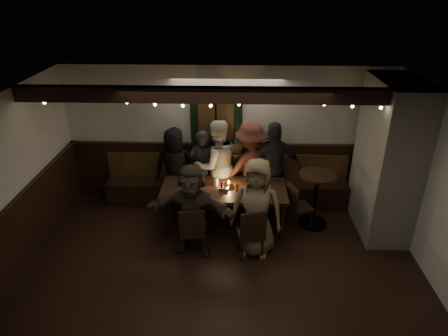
{
  "coord_description": "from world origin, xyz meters",
  "views": [
    {
      "loc": [
        0.17,
        -4.5,
        4.03
      ],
      "look_at": [
        -0.03,
        1.6,
        1.05
      ],
      "focal_mm": 32.0,
      "sensor_mm": 36.0,
      "label": 1
    }
  ],
  "objects_px": {
    "person_d": "(251,167)",
    "person_g": "(257,208)",
    "high_top": "(316,193)",
    "chair_end": "(296,204)",
    "dining_table": "(224,192)",
    "person_a": "(175,168)",
    "person_c": "(217,165)",
    "person_f": "(192,210)",
    "chair_near_left": "(192,229)",
    "person_b": "(203,170)",
    "chair_near_right": "(252,231)",
    "person_e": "(274,167)"
  },
  "relations": [
    {
      "from": "person_a",
      "to": "person_c",
      "type": "xyz_separation_m",
      "value": [
        0.78,
        -0.09,
        0.1
      ]
    },
    {
      "from": "dining_table",
      "to": "person_e",
      "type": "relative_size",
      "value": 1.24
    },
    {
      "from": "person_c",
      "to": "person_d",
      "type": "relative_size",
      "value": 1.03
    },
    {
      "from": "chair_end",
      "to": "chair_near_right",
      "type": "bearing_deg",
      "value": -131.94
    },
    {
      "from": "dining_table",
      "to": "person_g",
      "type": "relative_size",
      "value": 1.31
    },
    {
      "from": "chair_near_right",
      "to": "person_a",
      "type": "relative_size",
      "value": 0.57
    },
    {
      "from": "chair_near_right",
      "to": "person_e",
      "type": "height_order",
      "value": "person_e"
    },
    {
      "from": "person_d",
      "to": "person_f",
      "type": "xyz_separation_m",
      "value": [
        -0.94,
        -1.37,
        -0.09
      ]
    },
    {
      "from": "person_f",
      "to": "dining_table",
      "type": "bearing_deg",
      "value": 66.56
    },
    {
      "from": "dining_table",
      "to": "person_g",
      "type": "bearing_deg",
      "value": -52.41
    },
    {
      "from": "person_a",
      "to": "person_f",
      "type": "height_order",
      "value": "person_a"
    },
    {
      "from": "person_d",
      "to": "chair_near_right",
      "type": "bearing_deg",
      "value": 66.01
    },
    {
      "from": "dining_table",
      "to": "person_d",
      "type": "distance_m",
      "value": 0.84
    },
    {
      "from": "person_d",
      "to": "person_e",
      "type": "height_order",
      "value": "person_e"
    },
    {
      "from": "person_e",
      "to": "person_g",
      "type": "height_order",
      "value": "person_e"
    },
    {
      "from": "chair_near_right",
      "to": "person_b",
      "type": "height_order",
      "value": "person_b"
    },
    {
      "from": "high_top",
      "to": "chair_end",
      "type": "bearing_deg",
      "value": -163.44
    },
    {
      "from": "chair_near_right",
      "to": "high_top",
      "type": "xyz_separation_m",
      "value": [
        1.13,
        0.98,
        0.14
      ]
    },
    {
      "from": "person_a",
      "to": "person_d",
      "type": "bearing_deg",
      "value": 171.95
    },
    {
      "from": "dining_table",
      "to": "chair_near_left",
      "type": "xyz_separation_m",
      "value": [
        -0.46,
        -0.8,
        -0.21
      ]
    },
    {
      "from": "chair_end",
      "to": "person_b",
      "type": "relative_size",
      "value": 0.53
    },
    {
      "from": "chair_end",
      "to": "person_c",
      "type": "relative_size",
      "value": 0.47
    },
    {
      "from": "person_e",
      "to": "person_g",
      "type": "xyz_separation_m",
      "value": [
        -0.37,
        -1.36,
        -0.05
      ]
    },
    {
      "from": "person_a",
      "to": "person_e",
      "type": "height_order",
      "value": "person_e"
    },
    {
      "from": "person_b",
      "to": "person_c",
      "type": "bearing_deg",
      "value": -170.31
    },
    {
      "from": "high_top",
      "to": "person_c",
      "type": "relative_size",
      "value": 0.57
    },
    {
      "from": "high_top",
      "to": "person_b",
      "type": "height_order",
      "value": "person_b"
    },
    {
      "from": "high_top",
      "to": "person_b",
      "type": "xyz_separation_m",
      "value": [
        -1.98,
        0.52,
        0.15
      ]
    },
    {
      "from": "person_c",
      "to": "person_f",
      "type": "bearing_deg",
      "value": 56.41
    },
    {
      "from": "chair_end",
      "to": "person_a",
      "type": "xyz_separation_m",
      "value": [
        -2.18,
        0.72,
        0.31
      ]
    },
    {
      "from": "person_g",
      "to": "chair_near_left",
      "type": "bearing_deg",
      "value": -161.32
    },
    {
      "from": "chair_end",
      "to": "chair_near_left",
      "type": "bearing_deg",
      "value": -153.91
    },
    {
      "from": "person_e",
      "to": "person_f",
      "type": "distance_m",
      "value": 1.93
    },
    {
      "from": "chair_near_left",
      "to": "person_c",
      "type": "bearing_deg",
      "value": 77.98
    },
    {
      "from": "chair_end",
      "to": "person_b",
      "type": "xyz_separation_m",
      "value": [
        -1.64,
        0.62,
        0.31
      ]
    },
    {
      "from": "person_f",
      "to": "person_g",
      "type": "relative_size",
      "value": 0.94
    },
    {
      "from": "chair_near_left",
      "to": "person_b",
      "type": "relative_size",
      "value": 0.55
    },
    {
      "from": "person_g",
      "to": "chair_near_right",
      "type": "bearing_deg",
      "value": -100.78
    },
    {
      "from": "person_g",
      "to": "person_b",
      "type": "bearing_deg",
      "value": 136.16
    },
    {
      "from": "chair_near_right",
      "to": "person_f",
      "type": "distance_m",
      "value": 0.97
    },
    {
      "from": "person_d",
      "to": "person_g",
      "type": "xyz_separation_m",
      "value": [
        0.05,
        -1.35,
        -0.03
      ]
    },
    {
      "from": "person_f",
      "to": "high_top",
      "type": "bearing_deg",
      "value": 31.98
    },
    {
      "from": "chair_near_right",
      "to": "person_d",
      "type": "relative_size",
      "value": 0.52
    },
    {
      "from": "high_top",
      "to": "person_a",
      "type": "distance_m",
      "value": 2.59
    },
    {
      "from": "chair_near_left",
      "to": "person_c",
      "type": "relative_size",
      "value": 0.49
    },
    {
      "from": "person_b",
      "to": "person_e",
      "type": "relative_size",
      "value": 0.91
    },
    {
      "from": "person_f",
      "to": "person_g",
      "type": "distance_m",
      "value": 0.99
    },
    {
      "from": "chair_end",
      "to": "person_e",
      "type": "distance_m",
      "value": 0.83
    },
    {
      "from": "person_c",
      "to": "person_f",
      "type": "xyz_separation_m",
      "value": [
        -0.31,
        -1.36,
        -0.11
      ]
    },
    {
      "from": "person_d",
      "to": "person_g",
      "type": "relative_size",
      "value": 1.04
    }
  ]
}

